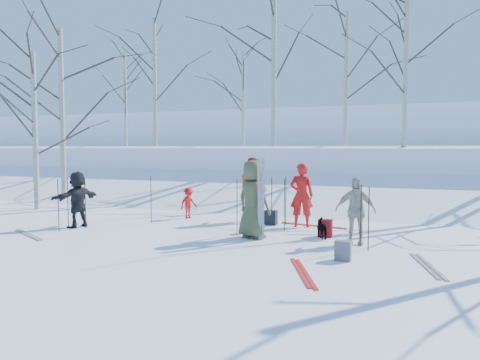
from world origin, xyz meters
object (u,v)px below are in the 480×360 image
at_px(skier_grey_west, 78,199).
at_px(skier_red_seated, 189,203).
at_px(skier_olive_center, 253,199).
at_px(dog, 324,228).
at_px(skier_cream_east, 355,211).
at_px(skier_redor_behind, 253,189).
at_px(backpack_dark, 271,218).
at_px(backpack_grey, 343,251).
at_px(skier_red_north, 302,195).
at_px(backpack_red, 325,228).

bearing_deg(skier_grey_west, skier_red_seated, 154.29).
height_order(skier_olive_center, skier_red_seated, skier_olive_center).
bearing_deg(dog, skier_cream_east, 119.20).
xyz_separation_m(skier_redor_behind, skier_red_seated, (-1.98, -0.25, -0.46)).
height_order(skier_red_seated, backpack_dark, skier_red_seated).
relative_size(skier_redor_behind, backpack_grey, 4.88).
height_order(skier_cream_east, dog, skier_cream_east).
distance_m(skier_olive_center, skier_red_north, 2.07).
distance_m(backpack_red, backpack_grey, 2.36).
distance_m(skier_grey_west, backpack_grey, 7.34).
bearing_deg(backpack_grey, skier_red_seated, 145.39).
height_order(skier_red_seated, dog, skier_red_seated).
bearing_deg(backpack_red, backpack_grey, -70.27).
distance_m(skier_red_north, skier_red_seated, 3.57).
height_order(skier_redor_behind, skier_cream_east, skier_redor_behind).
bearing_deg(skier_red_north, skier_redor_behind, -27.76).
xyz_separation_m(skier_cream_east, backpack_red, (-0.79, 0.59, -0.54)).
bearing_deg(skier_redor_behind, skier_cream_east, 177.40).
xyz_separation_m(skier_olive_center, skier_red_seated, (-2.87, 2.16, -0.46)).
xyz_separation_m(skier_red_north, skier_cream_east, (1.67, -1.77, -0.11)).
height_order(skier_red_north, skier_cream_east, skier_red_north).
relative_size(skier_olive_center, backpack_grey, 4.86).
distance_m(skier_redor_behind, backpack_grey, 5.09).
bearing_deg(skier_red_north, backpack_grey, 104.80).
distance_m(skier_cream_east, backpack_grey, 1.72).
xyz_separation_m(skier_grey_west, backpack_dark, (4.68, 2.31, -0.55)).
distance_m(skier_redor_behind, backpack_dark, 1.09).
bearing_deg(skier_red_seated, skier_red_north, -70.92).
bearing_deg(dog, skier_olive_center, -15.76).
distance_m(skier_red_north, skier_redor_behind, 1.63).
xyz_separation_m(skier_olive_center, skier_red_north, (0.67, 1.95, -0.06)).
bearing_deg(backpack_grey, backpack_dark, 126.87).
height_order(skier_grey_west, backpack_red, skier_grey_west).
height_order(skier_red_north, skier_grey_west, skier_red_north).
xyz_separation_m(skier_cream_east, dog, (-0.78, 0.37, -0.51)).
bearing_deg(dog, skier_red_north, -92.46).
bearing_deg(skier_cream_east, backpack_red, 137.68).
distance_m(skier_cream_east, skier_grey_west, 7.25).
distance_m(skier_red_north, dog, 1.78).
bearing_deg(skier_red_seated, skier_cream_east, -88.36).
relative_size(skier_red_north, backpack_red, 4.10).
height_order(skier_cream_east, backpack_grey, skier_cream_east).
xyz_separation_m(skier_olive_center, skier_redor_behind, (-0.89, 2.41, 0.00)).
bearing_deg(backpack_grey, skier_olive_center, 148.42).
distance_m(skier_grey_west, backpack_red, 6.56).
distance_m(skier_red_seated, dog, 4.73).
bearing_deg(backpack_red, skier_redor_behind, 146.29).
xyz_separation_m(skier_red_seated, backpack_dark, (2.67, -0.20, -0.27)).
bearing_deg(skier_redor_behind, skier_grey_west, 66.57).
relative_size(skier_cream_east, dog, 2.65).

